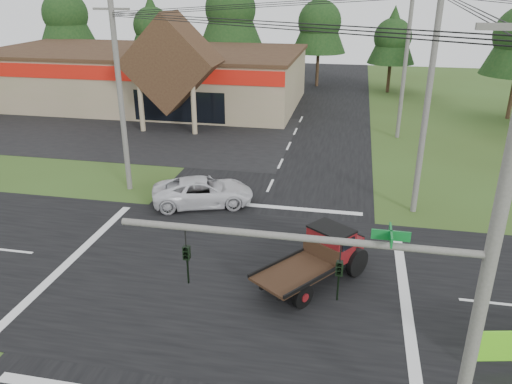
# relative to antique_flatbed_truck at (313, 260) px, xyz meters

# --- Properties ---
(ground) EXTENTS (120.00, 120.00, 0.00)m
(ground) POSITION_rel_antique_flatbed_truck_xyz_m (-3.43, -0.09, -1.07)
(ground) COLOR #344819
(ground) RESTS_ON ground
(road_ns) EXTENTS (12.00, 120.00, 0.02)m
(road_ns) POSITION_rel_antique_flatbed_truck_xyz_m (-3.43, -0.09, -1.06)
(road_ns) COLOR black
(road_ns) RESTS_ON ground
(road_ew) EXTENTS (120.00, 12.00, 0.02)m
(road_ew) POSITION_rel_antique_flatbed_truck_xyz_m (-3.43, -0.09, -1.06)
(road_ew) COLOR black
(road_ew) RESTS_ON ground
(parking_apron) EXTENTS (28.00, 14.00, 0.02)m
(parking_apron) POSITION_rel_antique_flatbed_truck_xyz_m (-17.43, 18.91, -1.06)
(parking_apron) COLOR black
(parking_apron) RESTS_ON ground
(cvs_building) EXTENTS (30.40, 18.20, 9.19)m
(cvs_building) POSITION_rel_antique_flatbed_truck_xyz_m (-19.13, 29.48, 1.71)
(cvs_building) COLOR gray
(cvs_building) RESTS_ON ground
(traffic_signal_mast) EXTENTS (8.12, 0.24, 7.00)m
(traffic_signal_mast) POSITION_rel_antique_flatbed_truck_xyz_m (2.39, -7.59, 3.35)
(traffic_signal_mast) COLOR #595651
(traffic_signal_mast) RESTS_ON ground
(utility_pole_nr) EXTENTS (2.00, 0.30, 11.00)m
(utility_pole_nr) POSITION_rel_antique_flatbed_truck_xyz_m (4.07, -7.59, 4.57)
(utility_pole_nr) COLOR #595651
(utility_pole_nr) RESTS_ON ground
(utility_pole_nw) EXTENTS (2.00, 0.30, 10.50)m
(utility_pole_nw) POSITION_rel_antique_flatbed_truck_xyz_m (-11.43, 7.91, 4.32)
(utility_pole_nw) COLOR #595651
(utility_pole_nw) RESTS_ON ground
(utility_pole_ne) EXTENTS (2.00, 0.30, 11.50)m
(utility_pole_ne) POSITION_rel_antique_flatbed_truck_xyz_m (4.57, 7.91, 4.82)
(utility_pole_ne) COLOR #595651
(utility_pole_ne) RESTS_ON ground
(utility_pole_n) EXTENTS (2.00, 0.30, 11.20)m
(utility_pole_n) POSITION_rel_antique_flatbed_truck_xyz_m (4.57, 21.91, 4.67)
(utility_pole_n) COLOR #595651
(utility_pole_n) RESTS_ON ground
(tree_row_a) EXTENTS (6.72, 6.72, 12.12)m
(tree_row_a) POSITION_rel_antique_flatbed_truck_xyz_m (-33.43, 39.91, 6.98)
(tree_row_a) COLOR #332316
(tree_row_a) RESTS_ON ground
(tree_row_b) EXTENTS (5.60, 5.60, 10.10)m
(tree_row_b) POSITION_rel_antique_flatbed_truck_xyz_m (-23.43, 41.91, 5.63)
(tree_row_b) COLOR #332316
(tree_row_b) RESTS_ON ground
(tree_row_c) EXTENTS (7.28, 7.28, 13.13)m
(tree_row_c) POSITION_rel_antique_flatbed_truck_xyz_m (-13.43, 40.91, 7.65)
(tree_row_c) COLOR #332316
(tree_row_c) RESTS_ON ground
(tree_row_d) EXTENTS (6.16, 6.16, 11.11)m
(tree_row_d) POSITION_rel_antique_flatbed_truck_xyz_m (-3.43, 41.91, 6.31)
(tree_row_d) COLOR #332316
(tree_row_d) RESTS_ON ground
(tree_row_e) EXTENTS (5.04, 5.04, 9.09)m
(tree_row_e) POSITION_rel_antique_flatbed_truck_xyz_m (4.57, 39.91, 4.96)
(tree_row_e) COLOR #332316
(tree_row_e) RESTS_ON ground
(antique_flatbed_truck) EXTENTS (4.61, 5.29, 2.14)m
(antique_flatbed_truck) POSITION_rel_antique_flatbed_truck_xyz_m (0.00, 0.00, 0.00)
(antique_flatbed_truck) COLOR #4F0B11
(antique_flatbed_truck) RESTS_ON ground
(white_pickup) EXTENTS (5.88, 4.10, 1.49)m
(white_pickup) POSITION_rel_antique_flatbed_truck_xyz_m (-6.53, 6.58, -0.33)
(white_pickup) COLOR silver
(white_pickup) RESTS_ON ground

